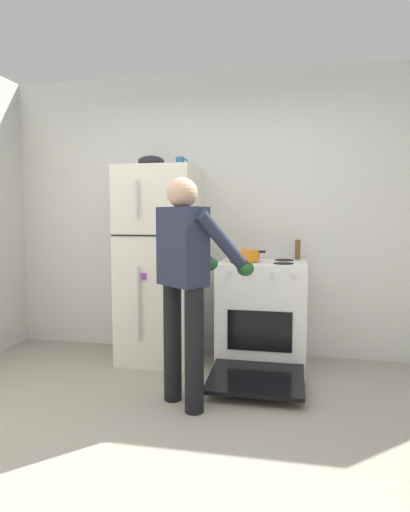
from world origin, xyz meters
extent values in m
plane|color=#9E9384|center=(0.00, 0.00, 0.00)|extent=(8.00, 8.00, 0.00)
cube|color=silver|center=(0.00, 1.95, 1.35)|extent=(6.00, 0.10, 2.70)
cube|color=silver|center=(-0.53, 1.57, 0.89)|extent=(0.68, 0.68, 1.78)
cube|color=black|center=(-0.53, 1.23, 1.17)|extent=(0.67, 0.01, 0.01)
cylinder|color=#B7B7BC|center=(-0.62, 1.20, 0.59)|extent=(0.02, 0.02, 0.65)
cylinder|color=#B7B7BC|center=(-0.62, 1.20, 1.48)|extent=(0.02, 0.02, 0.33)
cube|color=purple|center=(-0.57, 1.22, 0.82)|extent=(0.04, 0.01, 0.06)
cube|color=orange|center=(-0.37, 1.22, 0.78)|extent=(0.04, 0.01, 0.06)
cube|color=white|center=(0.42, 1.57, 0.47)|extent=(0.76, 0.64, 0.94)
cube|color=black|center=(0.42, 1.25, 0.39)|extent=(0.53, 0.01, 0.34)
cylinder|color=black|center=(0.23, 1.43, 0.94)|extent=(0.17, 0.17, 0.01)
cylinder|color=black|center=(0.60, 1.43, 0.94)|extent=(0.17, 0.17, 0.01)
cylinder|color=black|center=(0.23, 1.71, 0.94)|extent=(0.17, 0.17, 0.01)
cylinder|color=black|center=(0.60, 1.71, 0.94)|extent=(0.17, 0.17, 0.01)
cylinder|color=silver|center=(0.16, 1.23, 0.88)|extent=(0.04, 0.03, 0.04)
cylinder|color=silver|center=(0.33, 1.23, 0.88)|extent=(0.04, 0.03, 0.04)
cylinder|color=silver|center=(0.51, 1.23, 0.88)|extent=(0.04, 0.03, 0.04)
cylinder|color=silver|center=(0.68, 1.23, 0.88)|extent=(0.04, 0.03, 0.04)
cube|color=black|center=(0.42, 0.95, 0.10)|extent=(0.72, 0.60, 0.07)
cylinder|color=black|center=(-0.17, 0.68, 0.43)|extent=(0.13, 0.13, 0.86)
cylinder|color=black|center=(0.03, 0.51, 0.43)|extent=(0.13, 0.13, 0.86)
cube|color=#23283D|center=(-0.07, 0.60, 1.13)|extent=(0.40, 0.38, 0.54)
sphere|color=tan|center=(-0.07, 0.60, 1.49)|extent=(0.21, 0.21, 0.21)
sphere|color=#313131|center=(-0.07, 0.60, 1.46)|extent=(0.15, 0.15, 0.15)
cylinder|color=#23283D|center=(-0.09, 0.88, 1.16)|extent=(0.37, 0.42, 0.45)
cylinder|color=#23283D|center=(0.22, 0.62, 1.16)|extent=(0.37, 0.42, 0.45)
ellipsoid|color=#1E5123|center=(0.04, 1.04, 0.96)|extent=(0.12, 0.18, 0.10)
ellipsoid|color=#1E5123|center=(0.35, 0.78, 0.96)|extent=(0.12, 0.18, 0.10)
cylinder|color=orange|center=(0.26, 1.52, 0.99)|extent=(0.27, 0.27, 0.10)
cube|color=black|center=(0.10, 1.52, 1.03)|extent=(0.05, 0.03, 0.02)
cube|color=black|center=(0.41, 1.52, 1.03)|extent=(0.05, 0.03, 0.02)
cylinder|color=#2D6093|center=(-0.35, 1.62, 1.83)|extent=(0.08, 0.08, 0.10)
torus|color=#2D6093|center=(-0.31, 1.62, 1.83)|extent=(0.06, 0.01, 0.06)
cylinder|color=brown|center=(0.72, 1.77, 1.03)|extent=(0.05, 0.05, 0.18)
ellipsoid|color=black|center=(-0.61, 1.57, 1.83)|extent=(0.24, 0.24, 0.11)
camera|label=1|loc=(0.68, -2.32, 1.34)|focal=30.85mm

